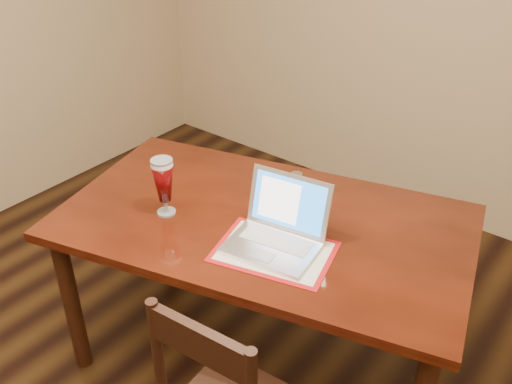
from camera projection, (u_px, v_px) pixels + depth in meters
The scene contains 2 objects.
room_shell at pixel (99, 52), 1.54m from camera, with size 4.51×5.01×2.71m.
dining_table at pixel (262, 237), 2.55m from camera, with size 1.98×1.42×1.10m.
Camera 1 is at (1.26, -0.93, 2.25)m, focal length 40.00 mm.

